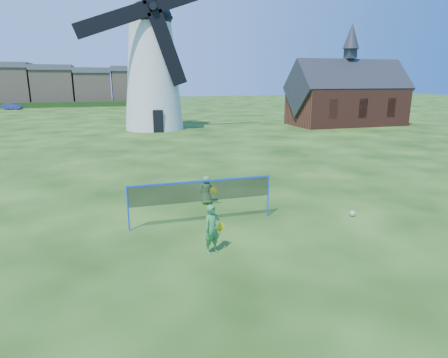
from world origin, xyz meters
TOP-DOWN VIEW (x-y plane):
  - ground at (0.00, 0.00)m, footprint 220.00×220.00m
  - windmill at (1.11, 27.88)m, footprint 14.11×5.87m
  - chapel at (22.19, 25.58)m, footprint 12.79×6.20m
  - badminton_net at (-0.65, 0.36)m, footprint 5.05×0.05m
  - player_girl at (-0.94, -2.06)m, footprint 0.73×0.52m
  - player_boy at (0.05, 2.41)m, footprint 0.67×0.46m
  - play_ball at (4.82, -0.62)m, footprint 0.22×0.22m
  - car_right at (-19.02, 62.51)m, footprint 3.48×2.20m

SIDE VIEW (x-z plane):
  - ground at x=0.00m, z-range 0.00..0.00m
  - play_ball at x=4.82m, z-range 0.00..0.22m
  - car_right at x=-19.02m, z-range 0.00..1.08m
  - player_boy at x=0.05m, z-range 0.00..1.17m
  - player_girl at x=-0.94m, z-range 0.00..1.45m
  - badminton_net at x=-0.65m, z-range 0.36..1.91m
  - chapel at x=22.19m, z-range -2.36..8.45m
  - windmill at x=1.11m, z-range -3.02..15.38m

